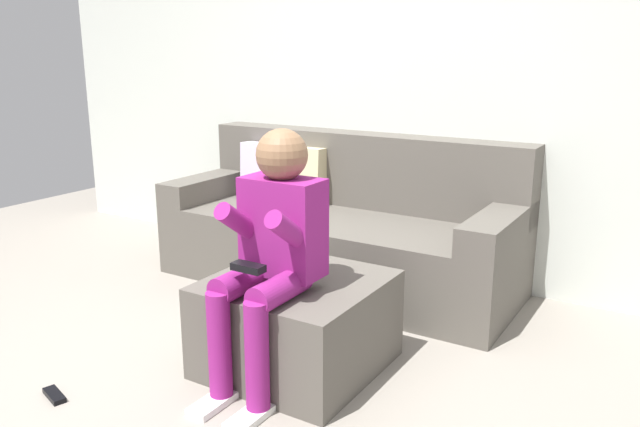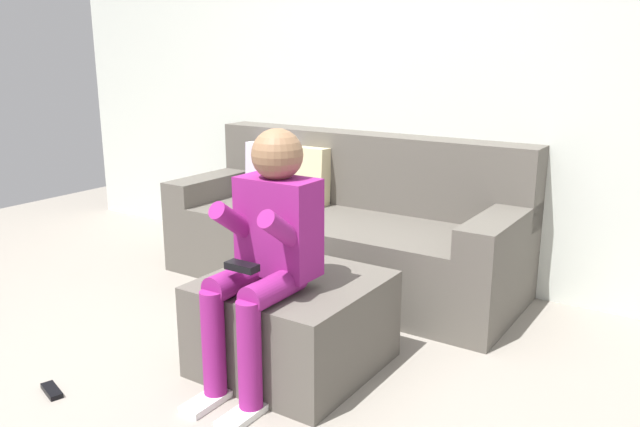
{
  "view_description": "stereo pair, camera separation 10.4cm",
  "coord_description": "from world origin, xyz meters",
  "px_view_note": "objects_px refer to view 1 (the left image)",
  "views": [
    {
      "loc": [
        1.74,
        -1.63,
        1.43
      ],
      "look_at": [
        0.05,
        1.12,
        0.59
      ],
      "focal_mm": 35.66,
      "sensor_mm": 36.0,
      "label": 1
    },
    {
      "loc": [
        1.83,
        -1.57,
        1.43
      ],
      "look_at": [
        0.05,
        1.12,
        0.59
      ],
      "focal_mm": 35.66,
      "sensor_mm": 36.0,
      "label": 2
    }
  ],
  "objects_px": {
    "couch_sectional": "(340,229)",
    "ottoman": "(297,323)",
    "person_seated": "(271,243)",
    "remote_by_storage_bin": "(54,395)"
  },
  "relations": [
    {
      "from": "ottoman",
      "to": "person_seated",
      "type": "distance_m",
      "value": 0.47
    },
    {
      "from": "remote_by_storage_bin",
      "to": "person_seated",
      "type": "bearing_deg",
      "value": 57.43
    },
    {
      "from": "ottoman",
      "to": "remote_by_storage_bin",
      "type": "relative_size",
      "value": 5.0
    },
    {
      "from": "couch_sectional",
      "to": "ottoman",
      "type": "bearing_deg",
      "value": -69.93
    },
    {
      "from": "couch_sectional",
      "to": "ottoman",
      "type": "xyz_separation_m",
      "value": [
        0.4,
        -1.09,
        -0.12
      ]
    },
    {
      "from": "person_seated",
      "to": "remote_by_storage_bin",
      "type": "distance_m",
      "value": 1.12
    },
    {
      "from": "ottoman",
      "to": "remote_by_storage_bin",
      "type": "xyz_separation_m",
      "value": [
        -0.72,
        -0.78,
        -0.2
      ]
    },
    {
      "from": "couch_sectional",
      "to": "remote_by_storage_bin",
      "type": "bearing_deg",
      "value": -99.72
    },
    {
      "from": "ottoman",
      "to": "remote_by_storage_bin",
      "type": "height_order",
      "value": "ottoman"
    },
    {
      "from": "person_seated",
      "to": "remote_by_storage_bin",
      "type": "relative_size",
      "value": 7.54
    }
  ]
}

